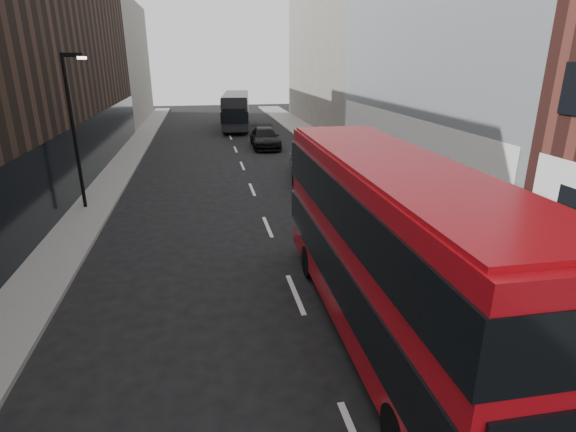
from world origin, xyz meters
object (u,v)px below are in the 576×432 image
street_lamp (74,122)px  car_c (265,138)px  red_bus (390,243)px  car_a (309,179)px  grey_bus (236,110)px  car_b (306,164)px

street_lamp → car_c: 18.28m
street_lamp → red_bus: size_ratio=0.60×
car_a → street_lamp: bearing=-172.0°
street_lamp → grey_bus: 27.47m
red_bus → grey_bus: (-0.78, 38.30, -0.70)m
grey_bus → street_lamp: bearing=-103.6°
red_bus → grey_bus: bearing=91.8°
car_a → red_bus: bearing=-92.7°
red_bus → car_b: 17.37m
street_lamp → red_bus: 16.14m
grey_bus → car_c: (1.43, -11.33, -1.11)m
street_lamp → car_a: street_lamp is taller
grey_bus → car_b: size_ratio=2.64×
car_b → grey_bus: bearing=99.9°
street_lamp → grey_bus: size_ratio=0.63×
car_b → car_c: (-1.18, 9.80, 0.09)m
street_lamp → car_b: street_lamp is taller
street_lamp → car_c: (10.69, 14.43, -3.39)m
street_lamp → red_bus: (10.05, -12.54, -1.58)m
red_bus → car_c: 27.04m
red_bus → grey_bus: 38.31m
street_lamp → car_c: bearing=53.5°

